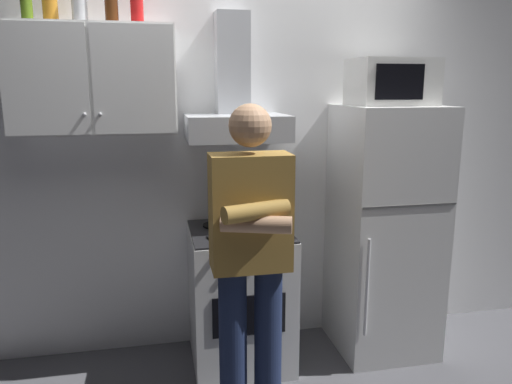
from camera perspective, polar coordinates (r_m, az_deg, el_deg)
ground_plane at (r=3.13m, az=0.00°, el=-21.03°), size 7.00×7.00×0.00m
back_wall_tiled at (r=3.23m, az=-2.16°, el=5.68°), size 4.80×0.10×2.70m
upper_cabinet at (r=2.96m, az=-18.31°, el=12.25°), size 0.90×0.37×0.60m
stove_oven at (r=3.13m, az=-1.86°, el=-12.02°), size 0.60×0.62×0.87m
range_hood at (r=2.98m, az=-2.44°, el=9.90°), size 0.60×0.44×0.75m
refrigerator at (r=3.29m, az=14.68°, el=-4.40°), size 0.60×0.62×1.60m
microwave at (r=3.17m, az=15.45°, el=12.20°), size 0.48×0.37×0.28m
person_standing at (r=2.39m, az=-0.62°, el=-7.72°), size 0.38×0.33×1.64m
cooking_pot at (r=2.87m, az=1.04°, el=-3.77°), size 0.27×0.17×0.10m
bottle_canister_steel at (r=3.01m, az=-19.83°, el=19.68°), size 0.08×0.08×0.20m
bottle_olive_oil at (r=3.05m, az=-25.15°, el=19.40°), size 0.06×0.06×0.23m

